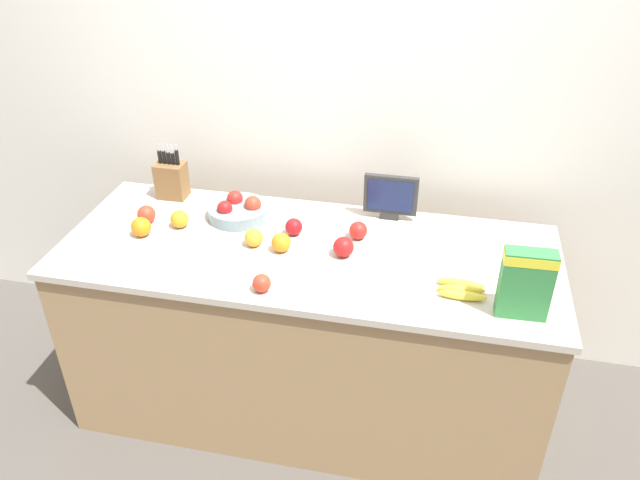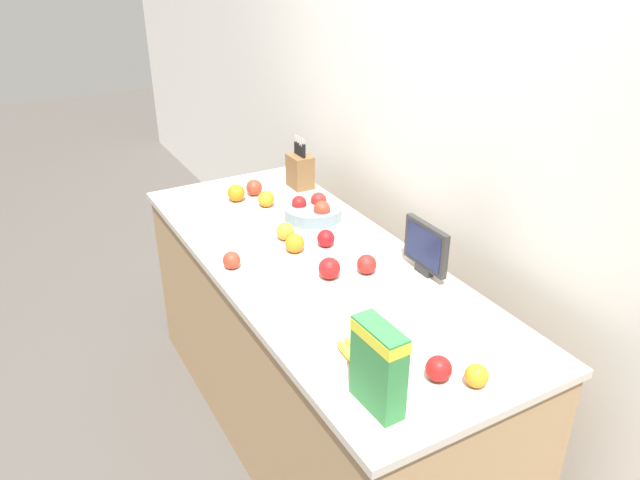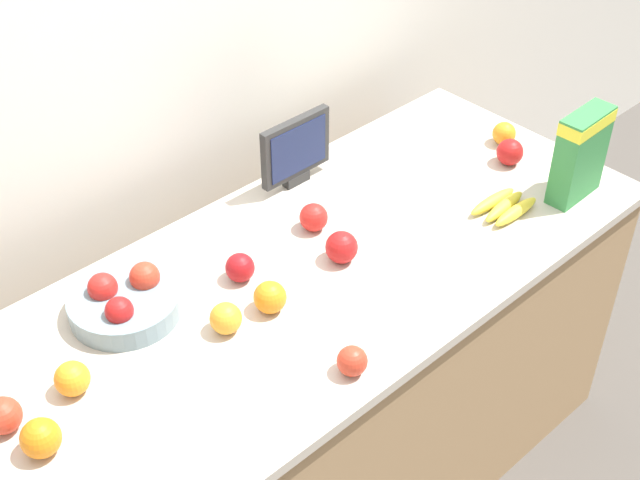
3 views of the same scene
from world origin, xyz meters
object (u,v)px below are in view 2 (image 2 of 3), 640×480
object	(u,v)px
small_monitor	(426,247)
apple_rear	(439,369)
fruit_bowl	(313,210)
orange_front_right	(477,376)
orange_front_left	(295,243)
orange_back_center	(266,199)
banana_bunch	(362,352)
orange_mid_right	(285,231)
apple_rightmost	(326,238)
orange_front_center	(236,193)
apple_by_knife_block	(329,268)
cereal_box	(378,364)
apple_front	(367,264)
apple_near_bananas	(254,188)
apple_middle	(232,260)
knife_block	(300,170)

from	to	relation	value
small_monitor	apple_rear	world-z (taller)	small_monitor
fruit_bowl	orange_front_right	bearing A→B (deg)	-6.78
orange_front_left	orange_back_center	bearing A→B (deg)	168.91
banana_bunch	orange_back_center	size ratio (longest dim) A/B	2.38
orange_front_left	orange_mid_right	bearing A→B (deg)	172.20
apple_rightmost	orange_back_center	size ratio (longest dim) A/B	0.95
fruit_bowl	apple_rear	xyz separation A→B (m)	(1.17, -0.23, 0.00)
banana_bunch	orange_front_center	distance (m)	1.33
banana_bunch	apple_by_knife_block	distance (m)	0.49
apple_rightmost	orange_front_left	bearing A→B (deg)	-97.82
cereal_box	apple_front	distance (m)	0.74
apple_rear	orange_front_right	xyz separation A→B (m)	(0.07, 0.08, -0.00)
apple_front	orange_front_center	world-z (taller)	orange_front_center
apple_rightmost	cereal_box	bearing A→B (deg)	-21.41
cereal_box	apple_near_bananas	bearing A→B (deg)	166.49
banana_bunch	apple_rightmost	bearing A→B (deg)	158.71
cereal_box	orange_back_center	distance (m)	1.43
orange_front_right	orange_mid_right	distance (m)	1.11
apple_by_knife_block	apple_middle	bearing A→B (deg)	-130.73
apple_middle	small_monitor	bearing A→B (deg)	57.57
apple_rightmost	orange_back_center	world-z (taller)	orange_back_center
cereal_box	orange_front_right	size ratio (longest dim) A/B	3.71
banana_bunch	orange_front_left	distance (m)	0.73
fruit_bowl	apple_near_bananas	distance (m)	0.40
apple_near_bananas	orange_back_center	world-z (taller)	apple_near_bananas
cereal_box	apple_rear	bearing A→B (deg)	88.82
orange_back_center	apple_front	bearing A→B (deg)	5.05
apple_by_knife_block	orange_front_left	size ratio (longest dim) A/B	1.05
apple_rightmost	apple_by_knife_block	world-z (taller)	apple_by_knife_block
apple_rightmost	apple_rear	distance (m)	0.91
banana_bunch	apple_rightmost	world-z (taller)	apple_rightmost
cereal_box	apple_middle	bearing A→B (deg)	-178.38
apple_rear	orange_front_left	bearing A→B (deg)	-179.97
apple_rightmost	orange_front_center	size ratio (longest dim) A/B	0.88
apple_rightmost	orange_back_center	distance (m)	0.50
apple_middle	orange_back_center	xyz separation A→B (m)	(-0.48, 0.37, 0.00)
apple_middle	orange_mid_right	xyz separation A→B (m)	(-0.12, 0.29, 0.00)
knife_block	orange_front_left	size ratio (longest dim) A/B	3.35
orange_front_center	apple_rear	bearing A→B (deg)	0.25
apple_middle	apple_near_bananas	world-z (taller)	apple_near_bananas
cereal_box	orange_front_center	xyz separation A→B (m)	(-1.53, 0.21, -0.10)
apple_near_bananas	orange_back_center	xyz separation A→B (m)	(0.16, -0.01, -0.00)
knife_block	banana_bunch	bearing A→B (deg)	-19.99
small_monitor	cereal_box	distance (m)	0.77
apple_middle	apple_front	xyz separation A→B (m)	(0.29, 0.44, 0.00)
apple_middle	apple_rear	xyz separation A→B (m)	(0.92, 0.28, 0.00)
apple_front	apple_rightmost	bearing A→B (deg)	-174.67
orange_front_left	orange_mid_right	size ratio (longest dim) A/B	1.05
apple_by_knife_block	orange_back_center	distance (m)	0.73
cereal_box	apple_rear	size ratio (longest dim) A/B	3.33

